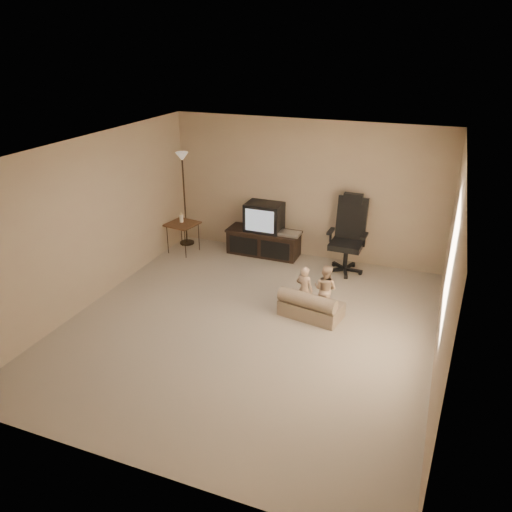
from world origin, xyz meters
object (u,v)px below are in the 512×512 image
at_px(tv_stand, 264,234).
at_px(toddler_right, 325,289).
at_px(side_table, 182,224).
at_px(floor_lamp, 183,178).
at_px(toddler_left, 304,289).
at_px(child_sofa, 310,306).
at_px(office_chair, 348,245).

xyz_separation_m(tv_stand, toddler_right, (1.59, -1.70, -0.04)).
height_order(tv_stand, side_table, tv_stand).
distance_m(floor_lamp, toddler_left, 3.53).
xyz_separation_m(tv_stand, floor_lamp, (-1.61, -0.06, 0.91)).
height_order(toddler_left, toddler_right, toddler_right).
height_order(floor_lamp, child_sofa, floor_lamp).
bearing_deg(floor_lamp, child_sofa, -31.68).
bearing_deg(child_sofa, office_chair, 94.94).
distance_m(tv_stand, floor_lamp, 1.85).
bearing_deg(floor_lamp, office_chair, -1.64).
relative_size(office_chair, child_sofa, 1.42).
distance_m(child_sofa, toddler_left, 0.26).
distance_m(tv_stand, office_chair, 1.60).
bearing_deg(child_sofa, tv_stand, 136.54).
xyz_separation_m(child_sofa, toddler_right, (0.16, 0.23, 0.20)).
height_order(office_chair, floor_lamp, floor_lamp).
distance_m(floor_lamp, child_sofa, 3.76).
height_order(tv_stand, toddler_left, tv_stand).
distance_m(floor_lamp, toddler_right, 3.72).
distance_m(tv_stand, toddler_left, 2.23).
relative_size(tv_stand, toddler_left, 1.90).
relative_size(side_table, toddler_right, 1.04).
relative_size(floor_lamp, toddler_left, 2.46).
distance_m(tv_stand, child_sofa, 2.42).
xyz_separation_m(tv_stand, office_chair, (1.59, -0.15, 0.07)).
relative_size(office_chair, toddler_right, 1.79).
relative_size(side_table, child_sofa, 0.82).
bearing_deg(toddler_right, side_table, -7.73).
height_order(tv_stand, office_chair, office_chair).
bearing_deg(tv_stand, child_sofa, -52.99).
height_order(child_sofa, toddler_left, toddler_left).
height_order(side_table, child_sofa, side_table).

